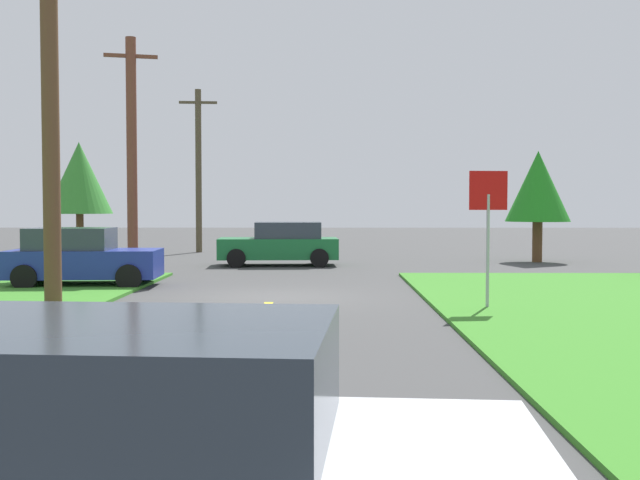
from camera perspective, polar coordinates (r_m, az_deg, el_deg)
ground_plane at (r=18.79m, az=-3.56°, el=-4.26°), size 120.00×120.00×0.00m
lane_stripe_center at (r=10.93m, az=-6.61°, el=-9.18°), size 0.20×14.00×0.01m
stop_sign at (r=16.70m, az=12.32°, el=2.11°), size 0.82×0.13×2.96m
car_approaching_junction at (r=28.76m, az=-2.91°, el=-0.29°), size 4.50×2.33×1.62m
parked_car_near_building at (r=22.17m, az=-17.20°, el=-1.24°), size 4.09×2.17×1.62m
car_behind_on_main_road at (r=4.29m, az=-13.88°, el=-16.81°), size 4.35×2.36×1.62m
utility_pole_near at (r=17.20m, az=-19.28°, el=8.19°), size 1.76×0.60×7.75m
utility_pole_mid at (r=27.38m, az=-13.73°, el=6.34°), size 1.77×0.57×7.97m
utility_pole_far at (r=37.39m, az=-8.96°, el=5.23°), size 1.80×0.29×7.76m
oak_tree_left at (r=31.66m, az=15.80°, el=3.79°), size 2.53×2.53×4.39m
pine_tree_center at (r=36.17m, az=-17.36°, el=4.38°), size 2.91×2.91×5.07m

